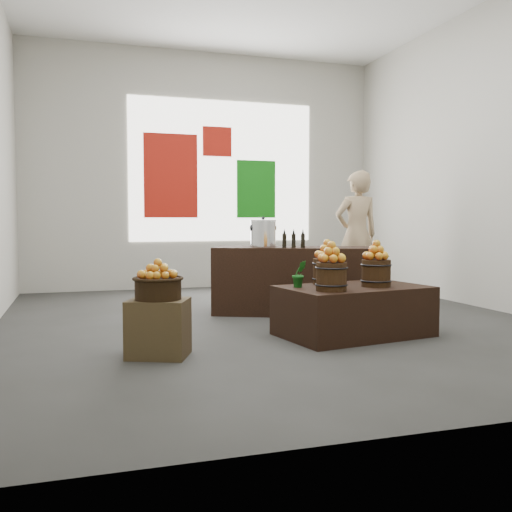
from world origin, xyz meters
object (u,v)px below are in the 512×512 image
object	(u,v)px
counter	(296,280)
shopper	(357,234)
stock_pot_left	(263,234)
wicker_basket	(158,289)
crate	(159,328)
display_table	(354,311)

from	to	relation	value
counter	shopper	xyz separation A→B (m)	(1.41, 1.13, 0.53)
counter	stock_pot_left	xyz separation A→B (m)	(-0.38, 0.17, 0.57)
shopper	counter	bearing A→B (deg)	38.07
wicker_basket	stock_pot_left	world-z (taller)	stock_pot_left
crate	display_table	bearing A→B (deg)	8.63
display_table	counter	size ratio (longest dim) A/B	0.71
wicker_basket	display_table	bearing A→B (deg)	8.63
display_table	counter	xyz separation A→B (m)	(-0.06, 1.42, 0.17)
wicker_basket	crate	bearing A→B (deg)	0.00
wicker_basket	shopper	bearing A→B (deg)	40.50
crate	shopper	xyz separation A→B (m)	(3.34, 2.85, 0.70)
wicker_basket	display_table	distance (m)	2.04
crate	wicker_basket	size ratio (longest dim) A/B	1.25
crate	stock_pot_left	size ratio (longest dim) A/B	1.56
stock_pot_left	wicker_basket	bearing A→B (deg)	-129.44
crate	wicker_basket	bearing A→B (deg)	0.00
counter	wicker_basket	bearing A→B (deg)	-114.29
wicker_basket	shopper	xyz separation A→B (m)	(3.34, 2.85, 0.37)
display_table	shopper	size ratio (longest dim) A/B	0.76
stock_pot_left	crate	bearing A→B (deg)	-129.44
counter	shopper	size ratio (longest dim) A/B	1.07
wicker_basket	counter	size ratio (longest dim) A/B	0.19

